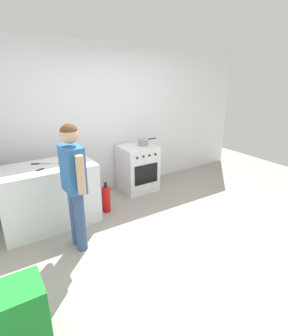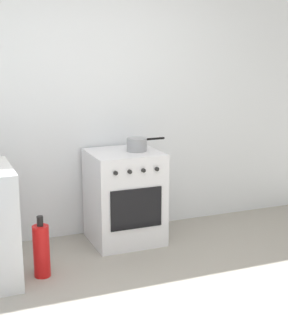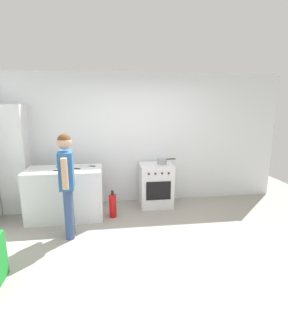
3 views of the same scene
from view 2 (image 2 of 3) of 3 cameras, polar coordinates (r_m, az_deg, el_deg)
name	(u,v)px [view 2 (image 2 of 3)]	position (r m, az deg, el deg)	size (l,w,h in m)	color
ground_plane	(158,332)	(3.45, 1.59, -17.72)	(8.00, 8.00, 0.00)	gray
back_wall	(74,99)	(4.82, -7.76, 7.57)	(6.00, 0.10, 2.60)	silver
oven_left	(124,197)	(4.75, -2.19, -3.18)	(0.63, 0.62, 0.85)	silver
pot	(137,145)	(4.65, -0.78, 2.62)	(0.36, 0.18, 0.12)	gray
fire_extinguisher	(41,250)	(4.16, -11.30, -8.94)	(0.13, 0.13, 0.50)	red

